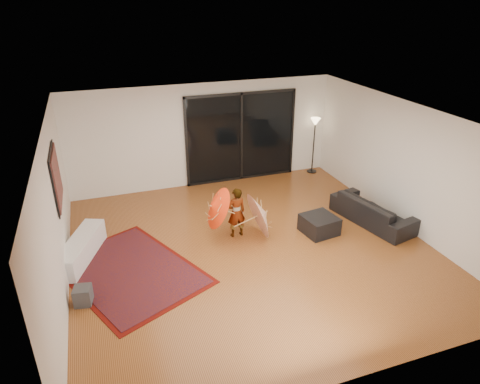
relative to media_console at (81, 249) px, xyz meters
name	(u,v)px	position (x,y,z in m)	size (l,w,h in m)	color
floor	(252,248)	(3.25, -0.73, -0.22)	(7.00, 7.00, 0.00)	#99592A
ceiling	(253,118)	(3.25, -0.73, 2.48)	(7.00, 7.00, 0.00)	white
wall_back	(205,135)	(3.25, 2.77, 1.13)	(7.00, 7.00, 0.00)	silver
wall_front	(356,301)	(3.25, -4.23, 1.13)	(7.00, 7.00, 0.00)	silver
wall_left	(55,217)	(-0.25, -0.73, 1.13)	(7.00, 7.00, 0.00)	silver
wall_right	(404,165)	(6.75, -0.73, 1.13)	(7.00, 7.00, 0.00)	silver
sliding_door	(241,137)	(4.25, 2.74, 0.98)	(3.06, 0.07, 2.40)	black
painting	(56,177)	(-0.21, 0.27, 1.43)	(0.04, 1.28, 1.08)	black
media_console	(81,249)	(0.00, 0.00, 0.00)	(0.40, 1.61, 0.45)	white
speaker	(83,296)	(0.00, -1.40, -0.07)	(0.28, 0.28, 0.32)	#424244
persian_rug	(130,271)	(0.82, -0.75, -0.21)	(2.99, 3.39, 0.02)	#520B07
sofa	(373,211)	(6.20, -0.61, 0.06)	(1.98, 0.77, 0.58)	black
ottoman	(319,225)	(4.84, -0.63, -0.03)	(0.67, 0.67, 0.39)	black
floor_lamp	(315,130)	(6.35, 2.52, 1.03)	(0.27, 0.27, 1.59)	black
child	(236,213)	(3.12, -0.15, 0.33)	(0.40, 0.26, 1.10)	#999999
parasol_orange	(211,210)	(2.57, -0.20, 0.51)	(0.55, 0.88, 0.89)	#FD370D
parasol_white	(266,213)	(3.72, -0.30, 0.28)	(0.53, 1.00, 1.01)	white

